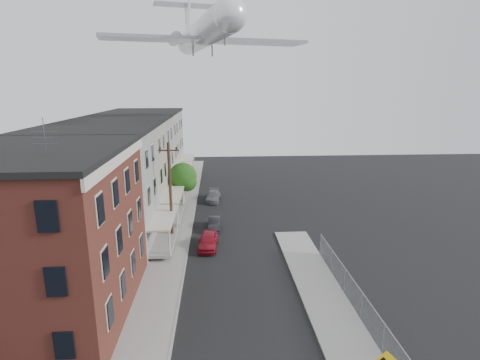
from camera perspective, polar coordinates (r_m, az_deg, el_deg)
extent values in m
cube|color=gray|center=(40.72, -9.15, -5.62)|extent=(3.00, 62.00, 0.12)
cube|color=gray|center=(25.28, 13.69, -18.86)|extent=(3.00, 26.00, 0.12)
cube|color=gray|center=(40.59, -7.10, -5.60)|extent=(0.15, 62.00, 0.14)
cube|color=gray|center=(24.91, 10.31, -19.17)|extent=(0.15, 26.00, 0.14)
cube|color=#3C1513|center=(25.19, -28.40, -7.76)|extent=(10.00, 12.00, 10.00)
cube|color=black|center=(23.92, -29.82, 3.83)|extent=(10.30, 12.30, 0.30)
cube|color=beige|center=(22.23, -17.84, 3.19)|extent=(0.16, 12.20, 0.60)
cylinder|color=#515156|center=(21.15, -27.59, 5.74)|extent=(0.04, 0.04, 2.00)
cube|color=slate|center=(33.57, -21.80, -1.89)|extent=(10.00, 7.00, 10.00)
cube|color=black|center=(32.63, -22.62, 6.85)|extent=(10.25, 7.00, 0.30)
cube|color=gray|center=(33.67, -11.41, -9.12)|extent=(1.80, 6.40, 0.25)
cube|color=beige|center=(32.88, -11.59, -5.59)|extent=(1.90, 6.50, 0.15)
cube|color=#6D6356|center=(40.07, -18.78, 0.84)|extent=(10.00, 7.00, 10.00)
cube|color=black|center=(39.29, -19.37, 8.17)|extent=(10.25, 7.00, 0.30)
cube|color=gray|center=(40.15, -10.10, -5.21)|extent=(1.80, 6.40, 0.25)
cube|color=beige|center=(39.49, -10.23, -2.19)|extent=(1.90, 6.50, 0.15)
cube|color=slate|center=(46.71, -16.61, 2.79)|extent=(10.00, 7.00, 10.00)
cube|color=black|center=(46.04, -17.06, 9.09)|extent=(10.25, 7.00, 0.30)
cube|color=gray|center=(46.78, -9.17, -2.39)|extent=(1.80, 6.40, 0.25)
cube|color=beige|center=(46.22, -9.28, 0.22)|extent=(1.90, 6.50, 0.15)
cube|color=#6D6356|center=(53.45, -14.98, 4.25)|extent=(10.00, 7.00, 10.00)
cube|color=black|center=(52.86, -15.33, 9.76)|extent=(10.25, 7.00, 0.30)
cube|color=gray|center=(53.51, -8.48, -0.28)|extent=(1.80, 6.40, 0.25)
cube|color=beige|center=(53.01, -8.56, 2.02)|extent=(1.90, 6.50, 0.15)
cube|color=slate|center=(60.24, -13.71, 5.39)|extent=(10.00, 7.00, 10.00)
cube|color=black|center=(59.72, -14.00, 10.27)|extent=(10.25, 7.00, 0.30)
cube|color=gray|center=(60.30, -7.94, 1.36)|extent=(1.80, 6.40, 0.25)
cube|color=beige|center=(59.86, -8.01, 3.41)|extent=(1.90, 6.50, 0.15)
cylinder|color=gray|center=(22.21, 21.05, -21.80)|extent=(0.06, 0.06, 1.90)
cylinder|color=gray|center=(24.48, 18.05, -17.90)|extent=(0.06, 0.06, 1.90)
cylinder|color=gray|center=(26.90, 15.68, -14.65)|extent=(0.06, 0.06, 1.90)
cylinder|color=gray|center=(29.42, 13.76, -11.92)|extent=(0.06, 0.06, 1.90)
cylinder|color=gray|center=(32.02, 12.17, -9.62)|extent=(0.06, 0.06, 1.90)
cube|color=gray|center=(24.03, 18.22, -16.07)|extent=(0.04, 18.00, 0.04)
cube|color=gray|center=(24.48, 18.05, -17.90)|extent=(0.02, 18.00, 1.80)
cylinder|color=black|center=(33.70, -10.55, -1.92)|extent=(0.26, 0.26, 9.00)
cube|color=black|center=(32.88, -10.85, 4.46)|extent=(1.80, 0.12, 0.12)
cylinder|color=black|center=(32.94, -12.07, 4.77)|extent=(0.08, 0.08, 0.25)
cylinder|color=black|center=(32.77, -9.64, 4.83)|extent=(0.08, 0.08, 0.25)
cylinder|color=black|center=(44.15, -8.60, -2.49)|extent=(0.24, 0.24, 2.40)
sphere|color=#164713|center=(43.53, -8.71, 0.54)|extent=(3.20, 3.20, 3.20)
sphere|color=#164713|center=(43.33, -8.06, -0.26)|extent=(2.24, 2.24, 2.24)
imported|color=maroon|center=(32.95, -4.87, -9.18)|extent=(1.85, 4.01, 1.33)
imported|color=black|center=(37.16, -3.94, -6.62)|extent=(1.19, 3.31, 1.09)
imported|color=slate|center=(46.08, -4.11, -2.45)|extent=(1.93, 4.15, 1.17)
cylinder|color=white|center=(43.24, -5.53, 21.41)|extent=(7.65, 21.57, 2.86)
sphere|color=white|center=(32.90, -1.52, 23.83)|extent=(2.86, 2.86, 2.86)
cone|color=white|center=(53.74, -7.92, 19.88)|extent=(3.40, 3.26, 2.86)
cube|color=#939399|center=(41.83, -5.12, 20.43)|extent=(21.77, 8.53, 0.31)
cylinder|color=#939399|center=(50.37, -9.91, 20.42)|extent=(2.21, 3.81, 1.43)
cylinder|color=#939399|center=(51.09, -4.80, 20.47)|extent=(2.21, 3.81, 1.43)
cube|color=white|center=(53.62, -7.93, 22.59)|extent=(0.99, 3.36, 5.01)
cube|color=#939399|center=(54.89, -8.18, 24.85)|extent=(8.81, 4.19, 0.22)
cylinder|color=#515156|center=(34.38, -2.34, 20.68)|extent=(0.14, 0.14, 1.07)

